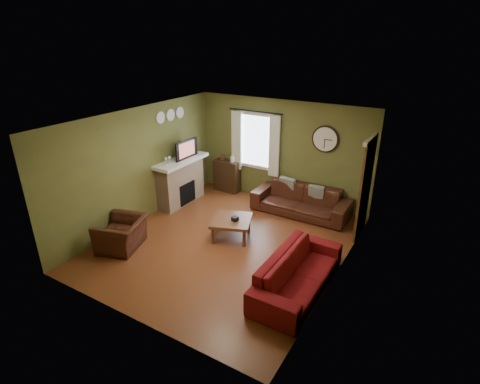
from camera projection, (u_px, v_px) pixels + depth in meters
The scene contains 31 objects.
floor at pixel (226, 244), 7.81m from camera, with size 4.60×5.20×0.00m, color brown.
ceiling at pixel (224, 120), 6.79m from camera, with size 4.60×5.20×0.00m, color white.
wall_left at pixel (139, 166), 8.38m from camera, with size 0.00×5.20×2.60m, color brown.
wall_right at pixel (341, 213), 6.22m from camera, with size 0.00×5.20×2.60m, color brown.
wall_back at pixel (282, 152), 9.35m from camera, with size 4.60×0.00×2.60m, color brown.
wall_front at pixel (125, 247), 5.25m from camera, with size 4.60×0.00×2.60m, color brown.
fireplace at pixel (181, 183), 9.49m from camera, with size 0.40×1.40×1.10m, color tan.
firebox at pixel (187, 193), 9.50m from camera, with size 0.04×0.60×0.55m, color black.
mantel at pixel (180, 161), 9.24m from camera, with size 0.58×1.60×0.08m, color white.
tv at pixel (184, 151), 9.27m from camera, with size 0.60×0.08×0.35m, color black.
tv_screen at pixel (187, 149), 9.21m from camera, with size 0.02×0.62×0.36m, color #994C3F.
medallion_left at pixel (160, 118), 8.63m from camera, with size 0.28×0.28×0.03m, color white.
medallion_mid at pixel (170, 115), 8.91m from camera, with size 0.28×0.28×0.03m, color white.
medallion_right at pixel (180, 112), 9.18m from camera, with size 0.28×0.28×0.03m, color white.
window_pane at pixel (257, 141), 9.59m from camera, with size 1.00×0.02×1.30m, color silver, non-canonical shape.
curtain_rod at pixel (255, 111), 9.20m from camera, with size 0.03×0.03×1.50m, color black.
curtain_left at pixel (236, 141), 9.79m from camera, with size 0.28×0.04×1.55m, color white.
curtain_right at pixel (274, 147), 9.27m from camera, with size 0.28×0.04×1.55m, color white.
wall_clock at pixel (325, 139), 8.60m from camera, with size 0.64×0.06×0.64m, color white, non-canonical shape.
door at pixel (365, 189), 7.79m from camera, with size 0.05×0.90×2.10m, color brown.
bookshelf at pixel (227, 176), 10.27m from camera, with size 0.73×0.31×0.86m, color #301F11, non-canonical shape.
book at pixel (232, 156), 10.19m from camera, with size 0.19×0.25×0.02m, color brown.
sofa_brown at pixel (301, 200), 8.99m from camera, with size 2.32×0.91×0.68m, color #391A10.
pillow_left at pixel (288, 186), 9.30m from camera, with size 0.41×0.12×0.41m, color gray.
pillow_right at pixel (316, 193), 8.89m from camera, with size 0.37×0.11×0.37m, color gray.
sofa_red at pixel (298, 272), 6.34m from camera, with size 2.21×0.87×0.65m, color maroon.
armchair at pixel (122, 234), 7.57m from camera, with size 0.95×0.83×0.62m, color #391A10.
coffee_table at pixel (232, 228), 7.98m from camera, with size 0.81×0.81×0.43m, color brown, non-canonical shape.
tissue_box at pixel (235, 222), 7.84m from camera, with size 0.12×0.12×0.09m, color black.
wine_glass_a at pixel (166, 161), 8.76m from camera, with size 0.07×0.07×0.20m, color white, non-canonical shape.
wine_glass_b at pixel (169, 160), 8.85m from camera, with size 0.07×0.07×0.19m, color white, non-canonical shape.
Camera 1 is at (3.71, -5.65, 4.08)m, focal length 28.00 mm.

